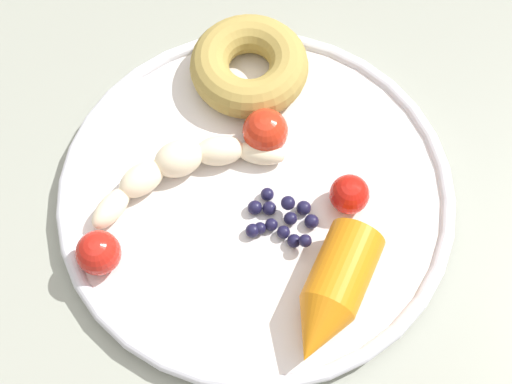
{
  "coord_description": "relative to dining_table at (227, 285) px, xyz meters",
  "views": [
    {
      "loc": [
        0.23,
        -0.05,
        1.31
      ],
      "look_at": [
        -0.03,
        0.04,
        0.75
      ],
      "focal_mm": 53.91,
      "sensor_mm": 36.0,
      "label": 1
    }
  ],
  "objects": [
    {
      "name": "dining_table",
      "position": [
        0.0,
        0.0,
        0.0
      ],
      "size": [
        1.25,
        0.77,
        0.74
      ],
      "color": "#95998B",
      "rests_on": "ground_plane"
    },
    {
      "name": "carrot_orange",
      "position": [
        0.07,
        0.06,
        0.12
      ],
      "size": [
        0.11,
        0.11,
        0.04
      ],
      "color": "orange",
      "rests_on": "plate"
    },
    {
      "name": "tomato_far",
      "position": [
        -0.08,
        0.06,
        0.12
      ],
      "size": [
        0.04,
        0.04,
        0.04
      ],
      "primitive_type": "sphere",
      "color": "red",
      "rests_on": "plate"
    },
    {
      "name": "donut",
      "position": [
        -0.14,
        0.07,
        0.12
      ],
      "size": [
        0.13,
        0.13,
        0.03
      ],
      "primitive_type": "torus",
      "rotation": [
        0.0,
        0.0,
        1.89
      ],
      "color": "#AE9145",
      "rests_on": "plate"
    },
    {
      "name": "tomato_near",
      "position": [
        -0.0,
        0.11,
        0.12
      ],
      "size": [
        0.03,
        0.03,
        0.03
      ],
      "primitive_type": "sphere",
      "color": "red",
      "rests_on": "plate"
    },
    {
      "name": "tomato_mid",
      "position": [
        -0.02,
        -0.09,
        0.12
      ],
      "size": [
        0.03,
        0.03,
        0.03
      ],
      "primitive_type": "sphere",
      "color": "red",
      "rests_on": "plate"
    },
    {
      "name": "banana",
      "position": [
        -0.07,
        -0.01,
        0.11
      ],
      "size": [
        0.06,
        0.17,
        0.03
      ],
      "color": "#F9E6BF",
      "rests_on": "plate"
    },
    {
      "name": "plate",
      "position": [
        -0.03,
        0.04,
        0.1
      ],
      "size": [
        0.33,
        0.33,
        0.02
      ],
      "color": "silver",
      "rests_on": "dining_table"
    },
    {
      "name": "blueberry_pile",
      "position": [
        -0.0,
        0.05,
        0.11
      ],
      "size": [
        0.06,
        0.06,
        0.02
      ],
      "color": "#191638",
      "rests_on": "plate"
    }
  ]
}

